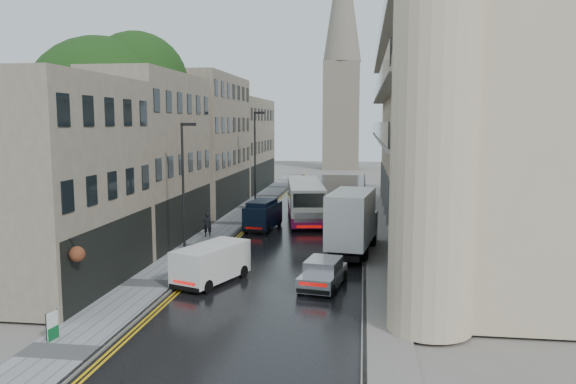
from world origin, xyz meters
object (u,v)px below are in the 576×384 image
(tree_near, at_px, (102,138))
(estate_sign, at_px, (52,326))
(pedestrian, at_px, (207,225))
(cream_bus, at_px, (292,207))
(lamp_post_far, at_px, (255,162))
(white_van, at_px, (178,268))
(white_lorry, at_px, (331,226))
(silver_hatchback, at_px, (300,279))
(lamp_post_near, at_px, (183,193))
(navy_van, at_px, (246,217))
(tree_far, at_px, (173,142))

(tree_near, bearing_deg, estate_sign, -70.42)
(tree_near, xyz_separation_m, pedestrian, (6.34, 2.22, -5.99))
(cream_bus, relative_size, lamp_post_far, 1.30)
(white_van, bearing_deg, white_lorry, 64.84)
(tree_near, relative_size, white_lorry, 1.87)
(tree_near, relative_size, lamp_post_far, 1.60)
(white_van, bearing_deg, pedestrian, 119.78)
(lamp_post_far, bearing_deg, white_van, -73.89)
(white_van, height_order, lamp_post_far, lamp_post_far)
(estate_sign, bearing_deg, silver_hatchback, 48.33)
(cream_bus, bearing_deg, lamp_post_far, 111.96)
(tree_near, relative_size, lamp_post_near, 1.79)
(silver_hatchback, height_order, navy_van, navy_van)
(pedestrian, bearing_deg, white_lorry, 130.09)
(lamp_post_near, height_order, lamp_post_far, lamp_post_far)
(white_van, relative_size, lamp_post_far, 0.50)
(navy_van, distance_m, lamp_post_near, 9.52)
(estate_sign, bearing_deg, tree_near, 117.60)
(navy_van, height_order, estate_sign, navy_van)
(tree_far, relative_size, lamp_post_near, 1.61)
(silver_hatchback, height_order, lamp_post_far, lamp_post_far)
(pedestrian, bearing_deg, tree_far, -81.17)
(lamp_post_far, bearing_deg, white_lorry, -51.41)
(white_lorry, bearing_deg, tree_far, 140.94)
(pedestrian, bearing_deg, lamp_post_near, 74.36)
(estate_sign, bearing_deg, white_lorry, 64.08)
(tree_far, distance_m, pedestrian, 13.43)
(tree_far, height_order, cream_bus, tree_far)
(tree_near, bearing_deg, cream_bus, 32.15)
(white_lorry, bearing_deg, lamp_post_far, 122.23)
(tree_far, bearing_deg, white_van, -70.58)
(silver_hatchback, bearing_deg, lamp_post_near, 155.00)
(lamp_post_near, distance_m, lamp_post_far, 18.70)
(navy_van, distance_m, estate_sign, 21.10)
(cream_bus, xyz_separation_m, white_lorry, (3.55, -9.97, 0.41))
(tree_near, xyz_separation_m, navy_van, (8.56, 4.47, -5.79))
(white_lorry, height_order, lamp_post_far, lamp_post_far)
(tree_far, distance_m, estate_sign, 30.48)
(tree_near, bearing_deg, tree_far, 88.68)
(lamp_post_near, relative_size, estate_sign, 7.71)
(lamp_post_near, bearing_deg, navy_van, 85.43)
(white_lorry, relative_size, white_van, 1.72)
(tree_near, distance_m, lamp_post_far, 16.20)
(tree_near, distance_m, tree_far, 13.02)
(white_lorry, distance_m, estate_sign, 16.60)
(pedestrian, xyz_separation_m, estate_sign, (-0.49, -18.67, -0.33))
(white_van, bearing_deg, cream_bus, 99.36)
(pedestrian, relative_size, lamp_post_near, 0.22)
(silver_hatchback, distance_m, lamp_post_near, 9.35)
(white_lorry, relative_size, estate_sign, 7.38)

